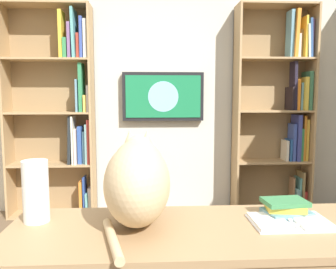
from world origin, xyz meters
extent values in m
cube|color=beige|center=(0.00, -2.23, 1.35)|extent=(4.52, 0.06, 2.70)
cube|color=tan|center=(-1.59, -2.04, 1.11)|extent=(0.02, 0.28, 2.22)
cube|color=tan|center=(-0.78, -2.04, 1.11)|extent=(0.02, 0.28, 2.22)
cube|color=#93754E|center=(-1.18, -2.17, 1.11)|extent=(0.83, 0.01, 2.22)
cube|color=tan|center=(-1.18, -2.04, 0.01)|extent=(0.79, 0.27, 0.02)
cube|color=tan|center=(-1.18, -2.04, 0.56)|extent=(0.79, 0.27, 0.02)
cube|color=tan|center=(-1.18, -2.04, 1.11)|extent=(0.79, 0.27, 0.02)
cube|color=tan|center=(-1.18, -2.04, 1.66)|extent=(0.79, 0.27, 0.02)
cube|color=tan|center=(-1.18, -2.04, 2.21)|extent=(0.79, 0.27, 0.02)
cube|color=#B1322D|center=(-1.55, -2.03, 0.12)|extent=(0.03, 0.15, 0.21)
cube|color=olive|center=(-1.51, -2.03, 0.24)|extent=(0.02, 0.19, 0.43)
cube|color=#5EA19C|center=(-1.49, -2.04, 0.20)|extent=(0.02, 0.17, 0.36)
cube|color=#70A5A7|center=(-1.45, -2.02, 0.14)|extent=(0.04, 0.21, 0.24)
cube|color=#8F6947|center=(-1.42, -2.02, 0.20)|extent=(0.02, 0.12, 0.37)
cube|color=gold|center=(-1.55, -2.04, 0.79)|extent=(0.03, 0.13, 0.45)
cube|color=orange|center=(-1.52, -2.05, 0.82)|extent=(0.03, 0.15, 0.49)
cube|color=#328246|center=(-1.49, -2.03, 0.75)|extent=(0.03, 0.14, 0.35)
cube|color=#38408A|center=(-1.45, -2.05, 0.82)|extent=(0.04, 0.21, 0.50)
cube|color=#384D9B|center=(-1.40, -2.04, 0.77)|extent=(0.03, 0.17, 0.40)
cube|color=#234E8E|center=(-1.37, -2.04, 0.69)|extent=(0.02, 0.17, 0.23)
cube|color=beige|center=(-1.33, -2.05, 0.68)|extent=(0.03, 0.17, 0.22)
cube|color=#3A714D|center=(-1.55, -2.05, 1.33)|extent=(0.04, 0.21, 0.41)
cube|color=gold|center=(-1.50, -2.05, 1.30)|extent=(0.04, 0.24, 0.35)
cube|color=#6098A6|center=(-1.47, -2.03, 1.27)|extent=(0.02, 0.13, 0.29)
cube|color=orange|center=(-1.43, -2.05, 1.28)|extent=(0.03, 0.17, 0.33)
cube|color=black|center=(-1.39, -2.03, 1.38)|extent=(0.04, 0.15, 0.52)
cube|color=black|center=(-1.36, -2.04, 1.24)|extent=(0.02, 0.21, 0.25)
cube|color=#81547F|center=(-1.56, -2.04, 1.87)|extent=(0.03, 0.13, 0.40)
cube|color=#315287|center=(-1.53, -2.04, 1.87)|extent=(0.04, 0.22, 0.40)
cube|color=beige|center=(-1.49, -2.02, 1.84)|extent=(0.04, 0.22, 0.34)
cube|color=gold|center=(-1.47, -2.02, 1.88)|extent=(0.02, 0.19, 0.42)
cube|color=olive|center=(-1.44, -2.05, 1.82)|extent=(0.03, 0.13, 0.29)
cube|color=beige|center=(-1.41, -2.02, 1.79)|extent=(0.03, 0.14, 0.24)
cube|color=orange|center=(-1.37, -2.03, 1.91)|extent=(0.05, 0.22, 0.49)
cube|color=#6297AA|center=(-1.33, -2.02, 1.91)|extent=(0.04, 0.15, 0.49)
cube|color=tan|center=(0.75, -2.04, 1.10)|extent=(0.02, 0.28, 2.19)
cube|color=tan|center=(1.62, -2.04, 1.10)|extent=(0.02, 0.28, 2.19)
cube|color=#93754E|center=(1.18, -2.17, 1.10)|extent=(0.89, 0.01, 2.19)
cube|color=tan|center=(1.18, -2.04, 0.01)|extent=(0.85, 0.27, 0.02)
cube|color=tan|center=(1.18, -2.04, 0.55)|extent=(0.85, 0.27, 0.02)
cube|color=tan|center=(1.18, -2.04, 1.10)|extent=(0.85, 0.27, 0.02)
cube|color=tan|center=(1.18, -2.04, 1.64)|extent=(0.85, 0.27, 0.02)
cube|color=tan|center=(1.18, -2.04, 2.18)|extent=(0.85, 0.27, 0.02)
cube|color=beige|center=(0.79, -2.04, 0.16)|extent=(0.04, 0.14, 0.28)
cube|color=#60A5A0|center=(0.82, -2.04, 0.13)|extent=(0.03, 0.18, 0.22)
cube|color=#2A448A|center=(0.85, -2.04, 0.22)|extent=(0.02, 0.16, 0.40)
cube|color=orange|center=(0.88, -2.05, 0.19)|extent=(0.03, 0.14, 0.35)
cube|color=#B63831|center=(0.78, -2.05, 0.79)|extent=(0.03, 0.20, 0.46)
cube|color=#6F9F9D|center=(0.81, -2.02, 0.77)|extent=(0.02, 0.17, 0.42)
cube|color=#6A9BAE|center=(0.84, -2.05, 0.73)|extent=(0.02, 0.14, 0.34)
cube|color=#31529B|center=(0.88, -2.03, 0.76)|extent=(0.04, 0.13, 0.39)
cube|color=beige|center=(0.92, -2.04, 0.75)|extent=(0.02, 0.24, 0.37)
cube|color=beige|center=(0.94, -2.04, 0.81)|extent=(0.02, 0.21, 0.50)
cube|color=#1F2427|center=(0.98, -2.04, 0.81)|extent=(0.05, 0.20, 0.50)
cube|color=silver|center=(0.78, -2.03, 1.24)|extent=(0.02, 0.16, 0.27)
cube|color=gold|center=(0.81, -2.05, 1.19)|extent=(0.02, 0.24, 0.17)
cube|color=#2F824F|center=(0.85, -2.04, 1.36)|extent=(0.04, 0.19, 0.50)
cube|color=#5E8EA4|center=(0.89, -2.05, 1.27)|extent=(0.02, 0.21, 0.33)
cube|color=silver|center=(0.79, -2.05, 1.84)|extent=(0.04, 0.23, 0.38)
cube|color=#384E9F|center=(0.83, -2.04, 1.86)|extent=(0.03, 0.19, 0.41)
cube|color=#AF3728|center=(0.87, -2.03, 1.78)|extent=(0.03, 0.14, 0.25)
cube|color=#59A39F|center=(0.91, -2.04, 1.90)|extent=(0.04, 0.24, 0.49)
cube|color=slate|center=(0.95, -2.02, 1.82)|extent=(0.03, 0.20, 0.35)
cube|color=#368449|center=(0.99, -2.03, 1.75)|extent=(0.04, 0.21, 0.20)
cube|color=yellow|center=(1.03, -2.03, 1.89)|extent=(0.03, 0.18, 0.47)
cube|color=black|center=(0.00, -2.15, 1.26)|extent=(0.88, 0.06, 0.52)
cube|color=#1E7F4C|center=(0.00, -2.12, 1.26)|extent=(0.81, 0.01, 0.45)
cylinder|color=#8CCCEA|center=(0.00, -2.11, 1.26)|extent=(0.33, 0.00, 0.33)
cube|color=#A37F56|center=(-0.03, 0.22, 0.71)|extent=(1.55, 0.57, 0.03)
ellipsoid|color=#D1B284|center=(0.21, 0.14, 0.90)|extent=(0.28, 0.51, 0.35)
ellipsoid|color=#D1B284|center=(0.21, 0.03, 0.94)|extent=(0.24, 0.28, 0.26)
sphere|color=#D1B284|center=(0.21, -0.04, 1.01)|extent=(0.15, 0.15, 0.15)
cone|color=#D1B284|center=(0.17, -0.04, 1.06)|extent=(0.07, 0.07, 0.08)
cone|color=#D1B284|center=(0.25, -0.04, 1.06)|extent=(0.07, 0.07, 0.08)
cone|color=beige|center=(0.17, -0.03, 1.06)|extent=(0.04, 0.04, 0.06)
cone|color=beige|center=(0.25, -0.03, 1.06)|extent=(0.04, 0.04, 0.06)
cylinder|color=#D1B284|center=(0.29, 0.36, 0.74)|extent=(0.12, 0.36, 0.04)
cube|color=white|center=(-0.53, 0.19, 0.73)|extent=(0.15, 0.22, 0.01)
cube|color=white|center=(-0.35, 0.19, 0.73)|extent=(0.15, 0.22, 0.01)
cube|color=white|center=(-0.44, 0.19, 0.73)|extent=(0.03, 0.22, 0.01)
cube|color=white|center=(-0.53, 0.19, 0.74)|extent=(0.14, 0.21, 0.01)
cube|color=white|center=(-0.35, 0.19, 0.74)|extent=(0.14, 0.21, 0.01)
cylinder|color=silver|center=(-0.44, 0.26, 0.74)|extent=(0.02, 0.02, 0.01)
cylinder|color=silver|center=(-0.44, 0.19, 0.74)|extent=(0.02, 0.02, 0.01)
cylinder|color=silver|center=(-0.44, 0.13, 0.74)|extent=(0.02, 0.02, 0.01)
cylinder|color=white|center=(0.64, 0.11, 0.86)|extent=(0.11, 0.11, 0.27)
cube|color=#6699A8|center=(-0.47, 0.10, 0.74)|extent=(0.22, 0.17, 0.03)
cube|color=gold|center=(-0.46, 0.10, 0.77)|extent=(0.18, 0.14, 0.03)
cube|color=#387A47|center=(-0.46, 0.10, 0.79)|extent=(0.20, 0.15, 0.02)
camera|label=1|loc=(0.15, 1.57, 1.26)|focal=36.45mm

